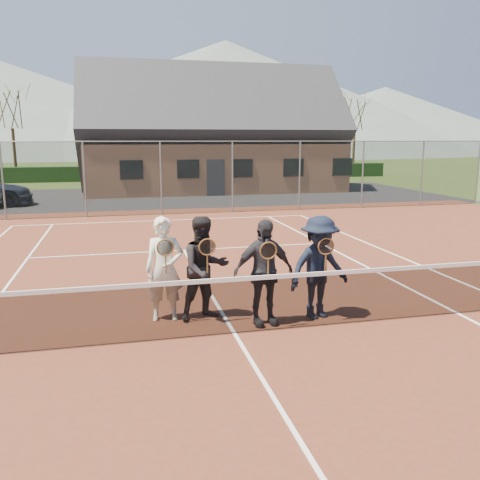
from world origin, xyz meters
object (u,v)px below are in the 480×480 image
Objects in this scene: clubhouse at (211,124)px; player_a at (165,269)px; player_c at (263,272)px; player_d at (319,267)px; tennis_net at (235,303)px; player_b at (205,268)px.

player_a is at bearing -102.26° from clubhouse.
player_c is 1.03m from player_d.
player_a is at bearing 168.72° from player_d.
tennis_net is at bearing -43.12° from player_a.
player_a is 1.00× the size of player_b.
player_b is at bearing -9.65° from player_a.
player_c is (0.90, -0.49, 0.00)m from player_b.
tennis_net is 0.77m from player_c.
player_b is at bearing -100.59° from clubhouse.
player_b is 1.00× the size of player_d.
clubhouse is (4.00, 24.00, 3.45)m from tennis_net.
clubhouse reaches higher than player_a.
player_c is 1.00× the size of player_d.
player_b is at bearing 111.80° from tennis_net.
player_d is at bearing 4.91° from player_c.
tennis_net is 0.97m from player_b.
clubhouse is at bearing 77.74° from player_a.
clubhouse is at bearing 79.41° from player_b.
player_d is (1.02, 0.09, -0.00)m from player_c.
player_c reaches higher than tennis_net.
clubhouse is 8.67× the size of player_c.
clubhouse is 8.67× the size of player_d.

